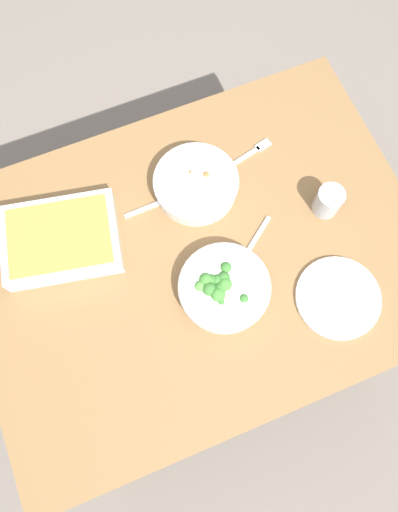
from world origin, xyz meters
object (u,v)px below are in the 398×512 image
at_px(broccoli_bowl, 224,288).
at_px(spoon_by_stew, 163,201).
at_px(stew_bowl, 196,184).
at_px(spoon_by_broccoli, 248,251).
at_px(side_plate, 338,298).
at_px(drink_cup, 328,203).
at_px(fork_on_table, 248,155).
at_px(baking_dish, 61,239).

height_order(broccoli_bowl, spoon_by_stew, broccoli_bowl).
height_order(stew_bowl, spoon_by_broccoli, stew_bowl).
xyz_separation_m(side_plate, spoon_by_broccoli, (-0.16, 0.20, -0.00)).
distance_m(broccoli_bowl, side_plate, 0.30).
height_order(stew_bowl, broccoli_bowl, broccoli_bowl).
bearing_deg(drink_cup, spoon_by_stew, 155.29).
bearing_deg(drink_cup, fork_on_table, 118.94).
relative_size(drink_cup, side_plate, 0.39).
bearing_deg(side_plate, baking_dish, 146.04).
bearing_deg(spoon_by_broccoli, drink_cup, 7.64).
xyz_separation_m(stew_bowl, baking_dish, (-0.39, -0.02, 0.00)).
xyz_separation_m(drink_cup, fork_on_table, (-0.13, 0.23, -0.04)).
bearing_deg(stew_bowl, spoon_by_stew, -178.45).
relative_size(spoon_by_stew, spoon_by_broccoli, 1.15).
xyz_separation_m(stew_bowl, side_plate, (0.22, -0.43, -0.03)).
height_order(stew_bowl, spoon_by_stew, stew_bowl).
bearing_deg(baking_dish, side_plate, -33.96).
xyz_separation_m(baking_dish, side_plate, (0.61, -0.41, -0.03)).
relative_size(baking_dish, side_plate, 1.54).
relative_size(side_plate, spoon_by_broccoli, 1.44).
bearing_deg(fork_on_table, spoon_by_broccoli, -114.03).
bearing_deg(baking_dish, broccoli_bowl, -39.27).
height_order(stew_bowl, side_plate, stew_bowl).
height_order(spoon_by_stew, spoon_by_broccoli, same).
bearing_deg(baking_dish, drink_cup, -13.98).
bearing_deg(drink_cup, broccoli_bowl, -162.87).
bearing_deg(broccoli_bowl, spoon_by_stew, 100.45).
height_order(broccoli_bowl, baking_dish, broccoli_bowl).
bearing_deg(broccoli_bowl, drink_cup, 17.13).
bearing_deg(stew_bowl, drink_cup, -31.68).
bearing_deg(fork_on_table, broccoli_bowl, -123.29).
bearing_deg(stew_bowl, side_plate, -62.47).
bearing_deg(side_plate, fork_on_table, 95.41).
bearing_deg(broccoli_bowl, fork_on_table, 56.71).
distance_m(stew_bowl, fork_on_table, 0.18).
bearing_deg(spoon_by_stew, fork_on_table, 9.20).
bearing_deg(spoon_by_stew, drink_cup, -24.71).
bearing_deg(spoon_by_stew, side_plate, -52.88).
relative_size(baking_dish, spoon_by_stew, 1.93).
bearing_deg(spoon_by_broccoli, spoon_by_stew, 125.98).
bearing_deg(broccoli_bowl, side_plate, -26.02).
height_order(stew_bowl, fork_on_table, stew_bowl).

